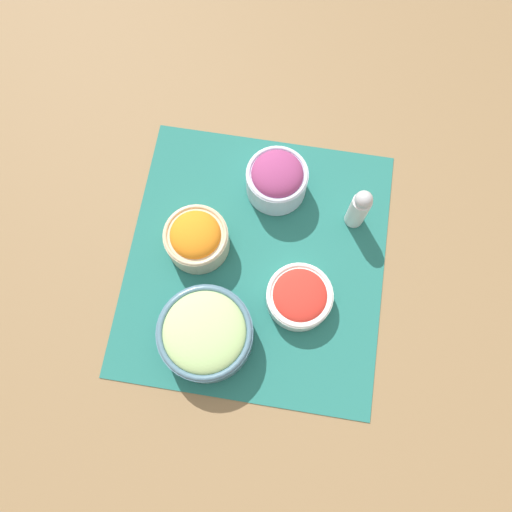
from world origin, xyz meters
The scene contains 7 objects.
ground_plane centered at (0.00, 0.00, 0.00)m, with size 3.00×3.00×0.00m, color olive.
placemat centered at (0.00, 0.00, 0.00)m, with size 0.50×0.47×0.00m.
cucumber_bowl centered at (0.15, -0.06, 0.04)m, with size 0.16×0.16×0.08m.
tomato_bowl centered at (0.06, 0.09, 0.03)m, with size 0.12×0.12×0.05m.
carrot_bowl centered at (-0.01, -0.11, 0.04)m, with size 0.12×0.12×0.08m.
onion_bowl centered at (-0.15, 0.02, 0.05)m, with size 0.11×0.11×0.08m.
pepper_shaker centered at (-0.11, 0.17, 0.06)m, with size 0.04×0.04×0.11m.
Camera 1 is at (0.25, 0.04, 0.89)m, focal length 35.00 mm.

